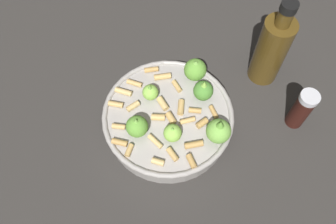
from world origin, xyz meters
TOP-DOWN VIEW (x-y plane):
  - ground_plane at (0.00, 0.00)m, footprint 2.40×2.40m
  - cooking_pan at (-0.00, 0.00)m, footprint 0.25×0.25m
  - pepper_shaker at (-0.23, 0.11)m, footprint 0.04×0.04m
  - olive_oil_bottle at (-0.24, -0.02)m, footprint 0.06×0.06m

SIDE VIEW (x-z plane):
  - ground_plane at x=0.00m, z-range 0.00..0.00m
  - cooking_pan at x=0.00m, z-range -0.02..0.09m
  - pepper_shaker at x=-0.23m, z-range 0.00..0.10m
  - olive_oil_bottle at x=-0.24m, z-range -0.02..0.19m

